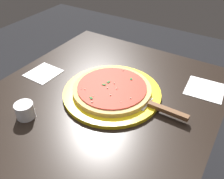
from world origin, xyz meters
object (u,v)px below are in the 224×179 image
cup_small_sauce (25,110)px  napkin_folded_right (205,89)px  pizza (112,89)px  serving_plate (112,93)px  pizza_server (156,107)px  napkin_loose_left (43,73)px

cup_small_sauce → napkin_folded_right: size_ratio=0.45×
pizza → cup_small_sauce: cup_small_sauce is taller
napkin_folded_right → serving_plate: bearing=-53.4°
serving_plate → pizza_server: pizza_server is taller
serving_plate → napkin_folded_right: (-0.20, 0.27, -0.01)m
serving_plate → napkin_loose_left: size_ratio=2.88×
pizza_server → pizza: bearing=-90.5°
pizza_server → napkin_loose_left: bearing=-86.4°
pizza → cup_small_sauce: bearing=-35.3°
pizza → cup_small_sauce: 0.29m
pizza → napkin_loose_left: 0.30m
serving_plate → cup_small_sauce: bearing=-35.3°
pizza_server → cup_small_sauce: bearing=-54.6°
pizza_server → napkin_folded_right: bearing=152.4°
pizza → napkin_folded_right: size_ratio=2.09×
serving_plate → cup_small_sauce: (0.23, -0.17, 0.02)m
serving_plate → pizza_server: bearing=89.5°
napkin_folded_right → napkin_loose_left: bearing=-68.0°
pizza_server → cup_small_sauce: (0.23, -0.33, 0.01)m
serving_plate → pizza: size_ratio=1.26×
cup_small_sauce → pizza: bearing=144.7°
cup_small_sauce → napkin_loose_left: (-0.20, -0.13, -0.02)m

